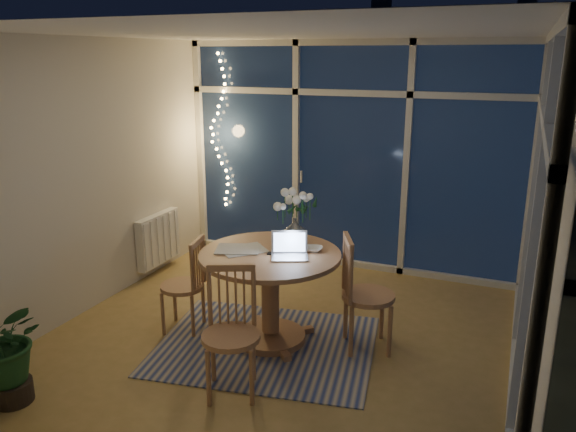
# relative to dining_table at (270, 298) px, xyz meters

# --- Properties ---
(floor) EXTENTS (4.00, 4.00, 0.00)m
(floor) POSITION_rel_dining_table_xyz_m (0.07, 0.10, -0.41)
(floor) COLOR olive
(floor) RESTS_ON ground
(ceiling) EXTENTS (4.00, 4.00, 0.00)m
(ceiling) POSITION_rel_dining_table_xyz_m (0.07, 0.10, 2.19)
(ceiling) COLOR silver
(ceiling) RESTS_ON wall_back
(wall_back) EXTENTS (4.00, 0.04, 2.60)m
(wall_back) POSITION_rel_dining_table_xyz_m (0.07, 2.10, 0.89)
(wall_back) COLOR beige
(wall_back) RESTS_ON floor
(wall_front) EXTENTS (4.00, 0.04, 2.60)m
(wall_front) POSITION_rel_dining_table_xyz_m (0.07, -1.90, 0.89)
(wall_front) COLOR beige
(wall_front) RESTS_ON floor
(wall_left) EXTENTS (0.04, 4.00, 2.60)m
(wall_left) POSITION_rel_dining_table_xyz_m (-1.93, 0.10, 0.89)
(wall_left) COLOR beige
(wall_left) RESTS_ON floor
(wall_right) EXTENTS (0.04, 4.00, 2.60)m
(wall_right) POSITION_rel_dining_table_xyz_m (2.07, 0.10, 0.89)
(wall_right) COLOR beige
(wall_right) RESTS_ON floor
(window_wall_back) EXTENTS (4.00, 0.10, 2.60)m
(window_wall_back) POSITION_rel_dining_table_xyz_m (0.07, 2.06, 0.89)
(window_wall_back) COLOR silver
(window_wall_back) RESTS_ON floor
(window_wall_right) EXTENTS (0.10, 4.00, 2.60)m
(window_wall_right) POSITION_rel_dining_table_xyz_m (2.03, 0.10, 0.89)
(window_wall_right) COLOR silver
(window_wall_right) RESTS_ON floor
(radiator) EXTENTS (0.10, 0.70, 0.58)m
(radiator) POSITION_rel_dining_table_xyz_m (-1.87, 1.00, -0.01)
(radiator) COLOR white
(radiator) RESTS_ON wall_left
(fairy_lights) EXTENTS (0.24, 0.10, 1.85)m
(fairy_lights) POSITION_rel_dining_table_xyz_m (-1.58, 1.98, 1.11)
(fairy_lights) COLOR #EAB15D
(fairy_lights) RESTS_ON window_wall_back
(garden_patio) EXTENTS (12.00, 6.00, 0.10)m
(garden_patio) POSITION_rel_dining_table_xyz_m (0.57, 5.10, -0.47)
(garden_patio) COLOR black
(garden_patio) RESTS_ON ground
(garden_fence) EXTENTS (11.00, 0.08, 1.80)m
(garden_fence) POSITION_rel_dining_table_xyz_m (0.07, 5.60, 0.49)
(garden_fence) COLOR #372214
(garden_fence) RESTS_ON ground
(neighbour_roof) EXTENTS (7.00, 3.00, 2.20)m
(neighbour_roof) POSITION_rel_dining_table_xyz_m (0.37, 8.60, 1.79)
(neighbour_roof) COLOR #2E3238
(neighbour_roof) RESTS_ON ground
(garden_shrubs) EXTENTS (0.90, 0.90, 0.90)m
(garden_shrubs) POSITION_rel_dining_table_xyz_m (-0.73, 3.50, 0.04)
(garden_shrubs) COLOR black
(garden_shrubs) RESTS_ON ground
(rug) EXTENTS (2.06, 1.76, 0.01)m
(rug) POSITION_rel_dining_table_xyz_m (0.00, -0.10, -0.41)
(rug) COLOR #B4A992
(rug) RESTS_ON floor
(dining_table) EXTENTS (1.39, 1.39, 0.82)m
(dining_table) POSITION_rel_dining_table_xyz_m (0.00, 0.00, 0.00)
(dining_table) COLOR #A76D4B
(dining_table) RESTS_ON floor
(chair_left) EXTENTS (0.49, 0.49, 0.89)m
(chair_left) POSITION_rel_dining_table_xyz_m (-0.83, -0.11, 0.04)
(chair_left) COLOR #A76D4B
(chair_left) RESTS_ON floor
(chair_right) EXTENTS (0.63, 0.63, 1.02)m
(chair_right) POSITION_rel_dining_table_xyz_m (0.81, 0.21, 0.10)
(chair_right) COLOR #A76D4B
(chair_right) RESTS_ON floor
(chair_front) EXTENTS (0.60, 0.60, 0.97)m
(chair_front) POSITION_rel_dining_table_xyz_m (0.06, -0.83, 0.08)
(chair_front) COLOR #A76D4B
(chair_front) RESTS_ON floor
(laptop) EXTENTS (0.38, 0.36, 0.22)m
(laptop) POSITION_rel_dining_table_xyz_m (0.20, -0.05, 0.52)
(laptop) COLOR silver
(laptop) RESTS_ON dining_table
(flower_vase) EXTENTS (0.23, 0.23, 0.21)m
(flower_vase) POSITION_rel_dining_table_xyz_m (0.08, 0.36, 0.52)
(flower_vase) COLOR silver
(flower_vase) RESTS_ON dining_table
(bowl) EXTENTS (0.18, 0.18, 0.04)m
(bowl) POSITION_rel_dining_table_xyz_m (0.32, 0.19, 0.43)
(bowl) COLOR silver
(bowl) RESTS_ON dining_table
(newspapers) EXTENTS (0.46, 0.44, 0.01)m
(newspapers) POSITION_rel_dining_table_xyz_m (-0.27, -0.03, 0.42)
(newspapers) COLOR silver
(newspapers) RESTS_ON dining_table
(phone) EXTENTS (0.12, 0.07, 0.01)m
(phone) POSITION_rel_dining_table_xyz_m (0.05, -0.01, 0.42)
(phone) COLOR black
(phone) RESTS_ON dining_table
(potted_plant) EXTENTS (0.64, 0.59, 0.76)m
(potted_plant) POSITION_rel_dining_table_xyz_m (-1.35, -1.55, -0.03)
(potted_plant) COLOR #184521
(potted_plant) RESTS_ON floor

